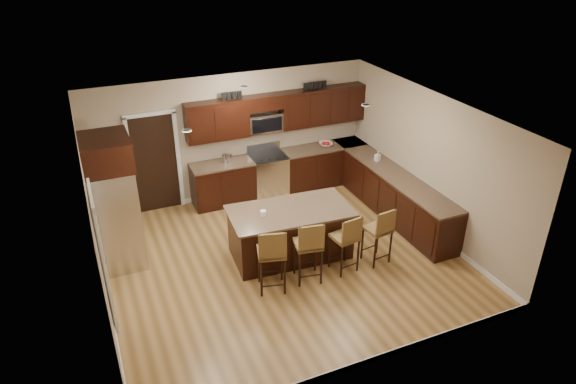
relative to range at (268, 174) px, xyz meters
name	(u,v)px	position (x,y,z in m)	size (l,w,h in m)	color
floor	(283,259)	(-0.68, -2.45, -0.47)	(6.00, 6.00, 0.00)	#A0753F
ceiling	(282,116)	(-0.68, -2.45, 2.23)	(6.00, 6.00, 0.00)	silver
wall_back	(232,137)	(-0.68, 0.30, 0.88)	(6.00, 6.00, 0.00)	tan
wall_left	(95,230)	(-3.68, -2.45, 0.88)	(5.50, 5.50, 0.00)	tan
wall_right	(430,163)	(2.32, -2.45, 0.88)	(5.50, 5.50, 0.00)	tan
base_cabinets	(339,184)	(1.22, -1.01, -0.01)	(4.02, 3.96, 0.92)	black
upper_cabinets	(281,111)	(0.36, 0.13, 1.37)	(4.00, 0.33, 0.80)	black
range	(268,174)	(0.00, 0.00, 0.00)	(0.76, 0.64, 1.11)	silver
microwave	(264,123)	(0.00, 0.15, 1.15)	(0.76, 0.31, 0.40)	silver
doorway	(155,164)	(-2.33, 0.28, 0.56)	(0.85, 0.03, 2.06)	black
pantry_door	(102,259)	(-3.66, -2.75, 0.55)	(0.03, 0.80, 2.04)	white
letter_decor	(274,90)	(0.22, 0.13, 1.82)	(2.20, 0.03, 0.15)	black
island	(290,234)	(-0.50, -2.36, -0.04)	(2.21, 1.27, 0.92)	black
stool_left	(272,253)	(-1.18, -3.21, 0.26)	(0.54, 0.54, 1.17)	brown
stool_mid	(309,245)	(-0.53, -3.21, 0.25)	(0.50, 0.50, 1.15)	brown
stool_right	(347,238)	(0.18, -3.20, 0.20)	(0.46, 0.46, 1.08)	brown
refrigerator	(114,201)	(-3.30, -1.37, 0.73)	(0.79, 0.98, 2.35)	silver
floor_mat	(274,221)	(-0.33, -1.18, -0.47)	(0.82, 0.54, 0.01)	brown
fruit_bowl	(326,144)	(1.40, 0.00, 0.49)	(0.31, 0.31, 0.08)	silver
soap_bottle	(378,156)	(2.02, -1.16, 0.56)	(0.10, 0.10, 0.22)	#B2B2B2
canister_tall	(225,158)	(-0.95, 0.00, 0.55)	(0.12, 0.12, 0.21)	silver
canister_short	(230,158)	(-0.85, 0.00, 0.54)	(0.11, 0.11, 0.18)	silver
island_jar	(263,213)	(-1.00, -2.36, 0.50)	(0.10, 0.10, 0.10)	white
stool_extra	(380,230)	(0.83, -3.20, 0.20)	(0.46, 0.46, 1.08)	brown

